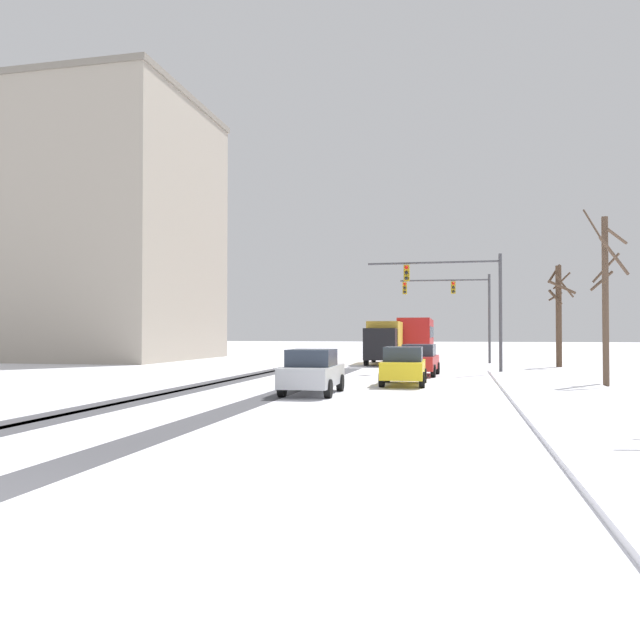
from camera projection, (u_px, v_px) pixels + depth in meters
wheel_track_left_lane at (279, 394)px, 22.48m from camera, size 1.07×33.15×0.01m
wheel_track_right_lane at (169, 391)px, 23.42m from camera, size 0.99×33.15×0.01m
wheel_track_center at (185, 392)px, 23.27m from camera, size 1.11×33.15×0.01m
sidewalk_kerb_right at (581, 403)px, 18.83m from camera, size 4.00×33.15×0.12m
traffic_signal_far_right at (458, 299)px, 45.51m from camera, size 6.52×0.71×6.50m
traffic_signal_near_right at (461, 291)px, 33.89m from camera, size 7.28×0.38×6.50m
car_red_lead at (419, 360)px, 32.08m from camera, size 1.98×4.18×1.62m
car_yellow_cab_second at (404, 366)px, 26.24m from camera, size 1.90×4.14×1.62m
car_silver_third at (312, 371)px, 22.31m from camera, size 1.92×4.14×1.62m
bus_oncoming at (417, 335)px, 52.59m from camera, size 2.76×11.03×3.38m
box_truck_delivery at (384, 341)px, 43.99m from camera, size 2.44×7.45×3.02m
bare_tree_sidewalk_mid at (606, 294)px, 25.67m from camera, size 1.66×1.56×7.45m
bare_tree_sidewalk_far at (559, 311)px, 40.11m from camera, size 1.74×1.81×6.73m
office_building_far_left_block at (34, 234)px, 53.76m from camera, size 29.64×16.42×21.65m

